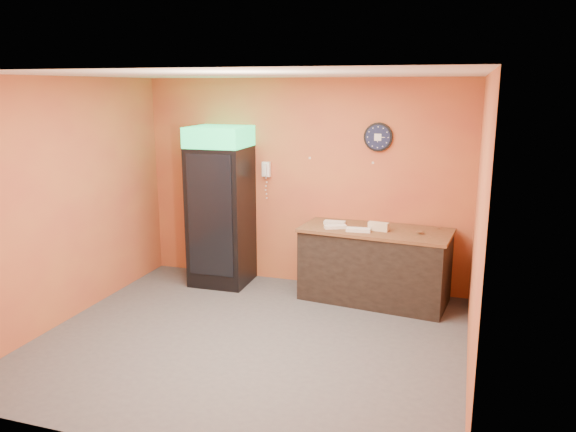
% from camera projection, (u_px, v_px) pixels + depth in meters
% --- Properties ---
extents(floor, '(4.50, 4.50, 0.00)m').
position_uv_depth(floor, '(250.00, 340.00, 6.09)').
color(floor, '#47474C').
rests_on(floor, ground).
extents(back_wall, '(4.50, 0.02, 2.80)m').
position_uv_depth(back_wall, '(303.00, 183.00, 7.62)').
color(back_wall, '#CA7139').
rests_on(back_wall, floor).
extents(left_wall, '(0.02, 4.00, 2.80)m').
position_uv_depth(left_wall, '(66.00, 201.00, 6.44)').
color(left_wall, '#CA7139').
rests_on(left_wall, floor).
extents(right_wall, '(0.02, 4.00, 2.80)m').
position_uv_depth(right_wall, '(478.00, 231.00, 5.10)').
color(right_wall, '#CA7139').
rests_on(right_wall, floor).
extents(ceiling, '(4.50, 4.00, 0.02)m').
position_uv_depth(ceiling, '(245.00, 74.00, 5.45)').
color(ceiling, white).
rests_on(ceiling, back_wall).
extents(beverage_cooler, '(0.77, 0.79, 2.17)m').
position_uv_depth(beverage_cooler, '(220.00, 209.00, 7.65)').
color(beverage_cooler, black).
rests_on(beverage_cooler, floor).
extents(prep_counter, '(1.89, 1.00, 0.90)m').
position_uv_depth(prep_counter, '(375.00, 266.00, 7.14)').
color(prep_counter, black).
rests_on(prep_counter, floor).
extents(wall_clock, '(0.37, 0.06, 0.37)m').
position_uv_depth(wall_clock, '(378.00, 137.00, 7.15)').
color(wall_clock, black).
rests_on(wall_clock, back_wall).
extents(wall_phone, '(0.11, 0.10, 0.20)m').
position_uv_depth(wall_phone, '(266.00, 169.00, 7.69)').
color(wall_phone, white).
rests_on(wall_phone, back_wall).
extents(butcher_paper, '(1.93, 1.02, 0.04)m').
position_uv_depth(butcher_paper, '(376.00, 230.00, 7.04)').
color(butcher_paper, brown).
rests_on(butcher_paper, prep_counter).
extents(sub_roll_stack, '(0.26, 0.12, 0.11)m').
position_uv_depth(sub_roll_stack, '(378.00, 227.00, 6.93)').
color(sub_roll_stack, beige).
rests_on(sub_roll_stack, butcher_paper).
extents(wrapped_sandwich_left, '(0.29, 0.22, 0.04)m').
position_uv_depth(wrapped_sandwich_left, '(335.00, 227.00, 7.05)').
color(wrapped_sandwich_left, white).
rests_on(wrapped_sandwich_left, butcher_paper).
extents(wrapped_sandwich_mid, '(0.31, 0.14, 0.04)m').
position_uv_depth(wrapped_sandwich_mid, '(358.00, 230.00, 6.89)').
color(wrapped_sandwich_mid, white).
rests_on(wrapped_sandwich_mid, butcher_paper).
extents(wrapped_sandwich_right, '(0.28, 0.12, 0.04)m').
position_uv_depth(wrapped_sandwich_right, '(335.00, 222.00, 7.28)').
color(wrapped_sandwich_right, white).
rests_on(wrapped_sandwich_right, butcher_paper).
extents(kitchen_tool, '(0.06, 0.06, 0.06)m').
position_uv_depth(kitchen_tool, '(383.00, 227.00, 7.01)').
color(kitchen_tool, silver).
rests_on(kitchen_tool, butcher_paper).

